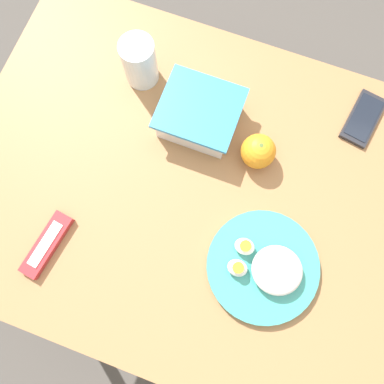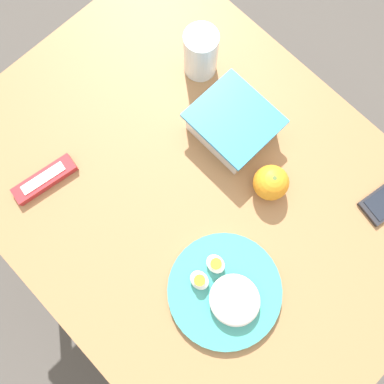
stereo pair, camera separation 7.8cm
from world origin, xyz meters
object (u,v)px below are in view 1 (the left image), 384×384
object	(u,v)px
cell_phone	(363,118)
drinking_glass	(140,62)
candy_bar	(47,244)
food_container	(199,115)
orange_fruit	(258,151)
rice_plate	(265,267)

from	to	relation	value
cell_phone	drinking_glass	xyz separation A→B (m)	(-0.51, -0.07, 0.05)
candy_bar	cell_phone	xyz separation A→B (m)	(0.55, 0.51, -0.00)
food_container	drinking_glass	distance (m)	0.18
food_container	orange_fruit	distance (m)	0.15
food_container	orange_fruit	xyz separation A→B (m)	(0.15, -0.04, 0.01)
food_container	drinking_glass	size ratio (longest dim) A/B	1.46
candy_bar	food_container	bearing A→B (deg)	61.57
orange_fruit	rice_plate	bearing A→B (deg)	-67.82
rice_plate	drinking_glass	xyz separation A→B (m)	(-0.40, 0.32, 0.04)
orange_fruit	cell_phone	size ratio (longest dim) A/B	0.54
orange_fruit	candy_bar	xyz separation A→B (m)	(-0.35, -0.34, -0.03)
rice_plate	candy_bar	world-z (taller)	rice_plate
food_container	cell_phone	world-z (taller)	food_container
food_container	candy_bar	bearing A→B (deg)	-118.43
orange_fruit	cell_phone	distance (m)	0.27
rice_plate	drinking_glass	distance (m)	0.52
candy_bar	cell_phone	size ratio (longest dim) A/B	1.06
rice_plate	cell_phone	bearing A→B (deg)	74.34
cell_phone	orange_fruit	bearing A→B (deg)	-139.79
candy_bar	orange_fruit	bearing A→B (deg)	43.97
rice_plate	drinking_glass	world-z (taller)	drinking_glass
rice_plate	food_container	bearing A→B (deg)	132.43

